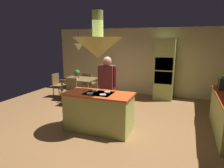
% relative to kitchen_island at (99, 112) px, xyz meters
% --- Properties ---
extents(ground, '(8.16, 8.16, 0.00)m').
position_rel_kitchen_island_xyz_m(ground, '(0.00, 0.20, -0.46)').
color(ground, olive).
extents(wall_back, '(6.80, 0.10, 2.55)m').
position_rel_kitchen_island_xyz_m(wall_back, '(0.00, 3.65, 0.82)').
color(wall_back, beige).
rests_on(wall_back, ground).
extents(kitchen_island, '(1.58, 0.78, 0.92)m').
position_rel_kitchen_island_xyz_m(kitchen_island, '(0.00, 0.00, 0.00)').
color(kitchen_island, '#A8B259').
rests_on(kitchen_island, ground).
extents(oven_tower, '(0.66, 0.62, 2.13)m').
position_rel_kitchen_island_xyz_m(oven_tower, '(1.10, 3.24, 0.61)').
color(oven_tower, '#A8B259').
rests_on(oven_tower, ground).
extents(dining_table, '(1.13, 0.84, 0.76)m').
position_rel_kitchen_island_xyz_m(dining_table, '(-1.70, 2.10, 0.20)').
color(dining_table, brown).
rests_on(dining_table, ground).
extents(person_at_island, '(0.53, 0.22, 1.68)m').
position_rel_kitchen_island_xyz_m(person_at_island, '(-0.05, 0.66, 0.51)').
color(person_at_island, tan).
rests_on(person_at_island, ground).
extents(range_hood, '(1.10, 1.10, 1.00)m').
position_rel_kitchen_island_xyz_m(range_hood, '(0.00, 0.00, 1.50)').
color(range_hood, '#A8B259').
extents(pendant_light_over_table, '(0.32, 0.32, 0.82)m').
position_rel_kitchen_island_xyz_m(pendant_light_over_table, '(-1.70, 2.10, 1.41)').
color(pendant_light_over_table, beige).
extents(chair_facing_island, '(0.40, 0.40, 0.87)m').
position_rel_kitchen_island_xyz_m(chair_facing_island, '(-1.70, 1.46, 0.05)').
color(chair_facing_island, brown).
rests_on(chair_facing_island, ground).
extents(chair_by_back_wall, '(0.40, 0.40, 0.87)m').
position_rel_kitchen_island_xyz_m(chair_by_back_wall, '(-1.70, 2.74, 0.05)').
color(chair_by_back_wall, brown).
rests_on(chair_by_back_wall, ground).
extents(chair_at_corner, '(0.40, 0.40, 0.87)m').
position_rel_kitchen_island_xyz_m(chair_at_corner, '(-2.64, 2.10, 0.05)').
color(chair_at_corner, brown).
rests_on(chair_at_corner, ground).
extents(potted_plant_on_table, '(0.20, 0.20, 0.30)m').
position_rel_kitchen_island_xyz_m(potted_plant_on_table, '(-1.83, 2.14, 0.47)').
color(potted_plant_on_table, '#99382D').
rests_on(potted_plant_on_table, dining_table).
extents(cup_on_table, '(0.07, 0.07, 0.09)m').
position_rel_kitchen_island_xyz_m(cup_on_table, '(-1.71, 1.89, 0.35)').
color(cup_on_table, white).
rests_on(cup_on_table, dining_table).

